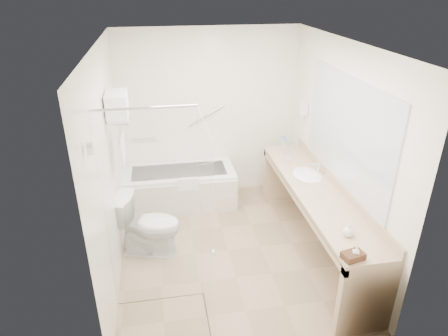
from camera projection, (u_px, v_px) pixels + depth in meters
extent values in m
plane|color=#997C5E|center=(228.00, 250.00, 4.99)|extent=(3.20, 3.20, 0.00)
cube|color=white|center=(229.00, 43.00, 3.91)|extent=(2.60, 3.20, 0.10)
cube|color=silver|center=(209.00, 115.00, 5.87)|extent=(2.60, 0.10, 2.50)
cube|color=silver|center=(266.00, 245.00, 3.03)|extent=(2.60, 0.10, 2.50)
cube|color=silver|center=(109.00, 168.00, 4.25)|extent=(0.10, 3.20, 2.50)
cube|color=silver|center=(338.00, 151.00, 4.65)|extent=(0.10, 3.20, 2.50)
cube|color=white|center=(180.00, 187.00, 5.91)|extent=(1.60, 0.70, 0.55)
cube|color=beige|center=(182.00, 201.00, 5.60)|extent=(1.60, 0.02, 0.50)
cube|color=silver|center=(188.00, 184.00, 5.51)|extent=(0.28, 0.06, 0.18)
cylinder|color=silver|center=(145.00, 139.00, 5.82)|extent=(0.40, 0.03, 0.03)
cylinder|color=silver|center=(206.00, 116.00, 5.83)|extent=(0.53, 0.03, 0.33)
cube|color=silver|center=(154.00, 215.00, 3.78)|extent=(0.90, 0.01, 2.10)
cube|color=silver|center=(207.00, 238.00, 3.45)|extent=(0.02, 0.90, 2.10)
cylinder|color=silver|center=(144.00, 108.00, 3.33)|extent=(0.90, 0.02, 0.02)
sphere|color=silver|center=(213.00, 253.00, 3.35)|extent=(0.05, 0.05, 0.05)
cylinder|color=silver|center=(90.00, 149.00, 2.93)|extent=(0.04, 0.10, 0.10)
cube|color=silver|center=(119.00, 117.00, 4.39)|extent=(0.24, 0.55, 0.02)
cylinder|color=silver|center=(121.00, 135.00, 4.48)|extent=(0.02, 0.55, 0.02)
cube|color=silver|center=(122.00, 148.00, 4.55)|extent=(0.03, 0.42, 0.32)
cube|color=silver|center=(118.00, 112.00, 4.36)|extent=(0.22, 0.40, 0.08)
cube|color=silver|center=(117.00, 104.00, 4.32)|extent=(0.22, 0.40, 0.08)
cube|color=silver|center=(116.00, 96.00, 4.29)|extent=(0.22, 0.40, 0.08)
cube|color=tan|center=(317.00, 191.00, 4.66)|extent=(0.55, 2.70, 0.05)
cube|color=tan|center=(339.00, 184.00, 4.66)|extent=(0.03, 2.70, 0.10)
cube|color=tan|center=(296.00, 197.00, 4.64)|extent=(0.04, 2.70, 0.08)
cube|color=tan|center=(366.00, 300.00, 3.68)|extent=(0.55, 0.08, 0.80)
cube|color=tan|center=(281.00, 174.00, 6.00)|extent=(0.55, 0.08, 0.80)
ellipsoid|color=white|center=(307.00, 176.00, 5.02)|extent=(0.40, 0.52, 0.14)
cylinder|color=silver|center=(319.00, 168.00, 4.99)|extent=(0.03, 0.03, 0.14)
cube|color=silver|center=(346.00, 132.00, 4.38)|extent=(0.02, 2.00, 1.20)
cube|color=silver|center=(304.00, 109.00, 5.49)|extent=(0.08, 0.10, 0.18)
imported|color=white|center=(149.00, 225.00, 4.82)|extent=(0.87, 0.64, 0.77)
cube|color=#49281A|center=(353.00, 256.00, 3.50)|extent=(0.21, 0.17, 0.06)
imported|color=silver|center=(355.00, 256.00, 3.50)|extent=(0.09, 0.13, 0.05)
imported|color=silver|center=(348.00, 231.00, 3.80)|extent=(0.15, 0.16, 0.10)
cylinder|color=silver|center=(283.00, 144.00, 5.66)|extent=(0.06, 0.06, 0.18)
cylinder|color=blue|center=(284.00, 137.00, 5.62)|extent=(0.03, 0.03, 0.03)
cylinder|color=silver|center=(294.00, 154.00, 5.39)|extent=(0.05, 0.05, 0.15)
cylinder|color=blue|center=(294.00, 148.00, 5.36)|extent=(0.03, 0.03, 0.02)
cylinder|color=silver|center=(284.00, 147.00, 5.56)|extent=(0.07, 0.07, 0.18)
cylinder|color=blue|center=(285.00, 140.00, 5.51)|extent=(0.03, 0.03, 0.03)
cylinder|color=silver|center=(289.00, 160.00, 5.29)|extent=(0.08, 0.08, 0.09)
cylinder|color=silver|center=(301.00, 171.00, 5.01)|extent=(0.07, 0.07, 0.08)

